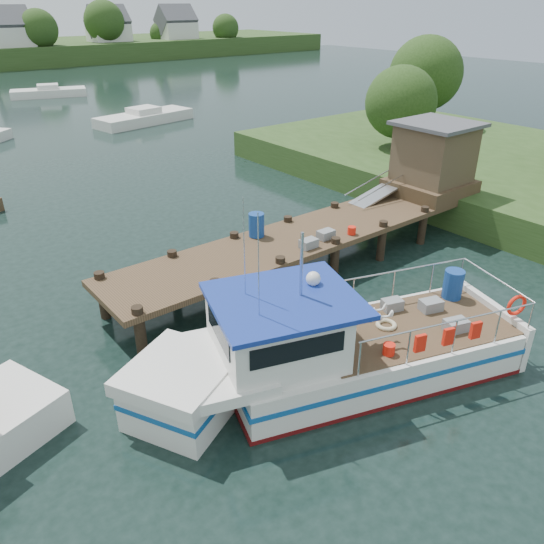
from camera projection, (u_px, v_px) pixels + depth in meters
ground_plane at (268, 281)px, 18.94m from camera, size 160.00×160.00×0.00m
near_shore at (538, 153)px, 26.83m from camera, size 16.00×30.00×7.76m
dock at (393, 186)px, 21.53m from camera, size 16.60×3.00×4.78m
lobster_boat at (325, 352)px, 13.54m from camera, size 10.65×5.81×5.20m
moored_far at (49, 92)px, 54.90m from camera, size 7.71×4.52×1.24m
moored_c at (144, 117)px, 43.08m from camera, size 8.38×4.08×1.27m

